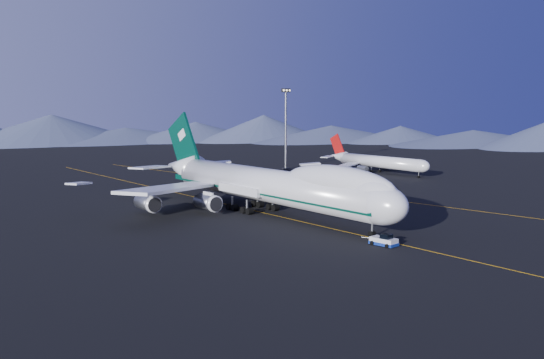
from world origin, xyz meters
TOP-DOWN VIEW (x-y plane):
  - ground at (0.00, 0.00)m, footprint 500.00×500.00m
  - taxiway_line_main at (0.00, 0.00)m, footprint 0.25×220.00m
  - taxiway_line_side at (30.00, 10.00)m, footprint 28.08×198.09m
  - mountain_ridge at (124.84, 10.92)m, footprint 374.91×567.11m
  - boeing_747 at (0.00, 0.03)m, footprint 59.62×72.43m
  - pushback_tug at (-2.49, -31.12)m, footprint 2.73×4.38m
  - second_jet at (69.33, 34.37)m, footprint 35.56×40.18m
  - service_van at (37.38, 23.76)m, footprint 2.94×5.21m
  - floodlight_mast at (53.89, 59.68)m, footprint 3.22×2.41m

SIDE VIEW (x-z plane):
  - ground at x=0.00m, z-range 0.00..0.00m
  - taxiway_line_main at x=0.00m, z-range 0.01..0.01m
  - taxiway_line_side at x=30.00m, z-range 0.01..0.01m
  - pushback_tug at x=-2.49m, z-range -0.34..1.49m
  - service_van at x=37.38m, z-range 0.00..1.37m
  - second_jet at x=69.33m, z-range -2.26..9.18m
  - boeing_747 at x=0.00m, z-range -3.87..15.50m
  - mountain_ridge at x=124.84m, z-range 0.00..12.00m
  - floodlight_mast at x=53.89m, z-range 0.17..26.23m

